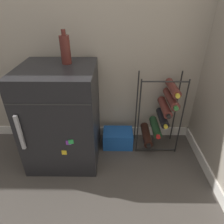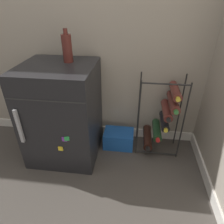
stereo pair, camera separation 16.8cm
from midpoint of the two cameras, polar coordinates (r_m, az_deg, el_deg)
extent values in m
plane|color=#423D38|center=(1.63, -9.54, -20.99)|extent=(14.00, 14.00, 0.00)
cube|color=silver|center=(2.08, -6.77, -5.39)|extent=(6.88, 0.01, 0.09)
cube|color=black|center=(1.70, -16.80, -1.16)|extent=(0.57, 0.54, 0.82)
cube|color=#2D2D2D|center=(1.35, -21.37, 1.88)|extent=(0.55, 0.00, 0.01)
cube|color=#9E9EA3|center=(1.54, -27.73, -5.42)|extent=(0.02, 0.02, 0.28)
cube|color=green|center=(1.48, -14.89, -8.38)|extent=(0.04, 0.02, 0.04)
cube|color=purple|center=(1.49, -15.57, -8.58)|extent=(0.04, 0.01, 0.04)
cube|color=yellow|center=(1.56, -16.60, -11.18)|extent=(0.04, 0.01, 0.04)
cylinder|color=black|center=(1.69, 4.78, -2.07)|extent=(0.01, 0.01, 0.71)
cylinder|color=black|center=(1.75, 16.70, -2.06)|extent=(0.01, 0.01, 0.71)
cylinder|color=black|center=(1.84, 4.43, 1.07)|extent=(0.01, 0.01, 0.71)
cylinder|color=black|center=(1.90, 15.38, 0.98)|extent=(0.01, 0.01, 0.71)
cylinder|color=black|center=(1.91, 9.86, -10.60)|extent=(0.36, 0.01, 0.01)
cylinder|color=black|center=(1.55, 12.06, 8.42)|extent=(0.36, 0.01, 0.01)
cylinder|color=black|center=(1.91, 7.29, -6.55)|extent=(0.08, 0.30, 0.08)
cylinder|color=black|center=(1.78, 7.81, -9.69)|extent=(0.04, 0.02, 0.04)
cylinder|color=#19381E|center=(1.86, 9.76, -4.33)|extent=(0.07, 0.27, 0.07)
cylinder|color=red|center=(1.75, 10.40, -7.06)|extent=(0.04, 0.02, 0.04)
cylinder|color=black|center=(1.82, 11.66, -1.70)|extent=(0.07, 0.25, 0.07)
cylinder|color=gold|center=(1.71, 12.41, -4.18)|extent=(0.03, 0.02, 0.03)
cylinder|color=#56231E|center=(1.76, 12.20, 1.30)|extent=(0.07, 0.28, 0.07)
cylinder|color=black|center=(1.64, 13.10, -1.30)|extent=(0.04, 0.02, 0.04)
cylinder|color=#56231E|center=(1.73, 13.86, 3.66)|extent=(0.07, 0.31, 0.07)
cylinder|color=#2D7033|center=(1.59, 15.02, 0.94)|extent=(0.04, 0.02, 0.04)
cylinder|color=#56231E|center=(1.69, 14.30, 6.60)|extent=(0.07, 0.27, 0.07)
cylinder|color=gold|center=(1.57, 15.37, 4.39)|extent=(0.03, 0.02, 0.03)
cube|color=#194C9E|center=(1.92, -0.83, -7.54)|extent=(0.28, 0.20, 0.16)
cylinder|color=#56231E|center=(1.56, -16.33, 16.63)|extent=(0.07, 0.07, 0.20)
cylinder|color=#56231E|center=(1.54, -17.02, 20.95)|extent=(0.03, 0.03, 0.04)
camera|label=1|loc=(0.08, -92.86, -1.71)|focal=32.00mm
camera|label=2|loc=(0.08, 87.14, 1.71)|focal=32.00mm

